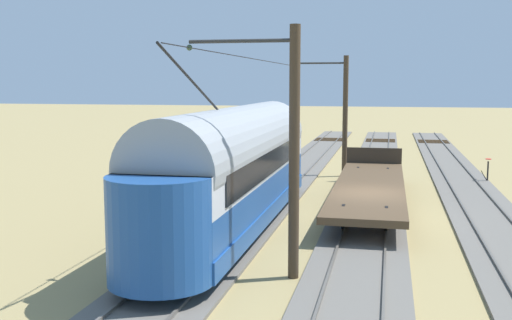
# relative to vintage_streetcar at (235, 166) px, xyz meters

# --- Properties ---
(ground_plane) EXTENTS (220.00, 220.00, 0.00)m
(ground_plane) POSITION_rel_vintage_streetcar_xyz_m (-4.45, -2.97, -2.26)
(ground_plane) COLOR #9E8956
(track_streetcar_siding) EXTENTS (2.80, 80.00, 0.18)m
(track_streetcar_siding) POSITION_rel_vintage_streetcar_xyz_m (-8.89, -3.29, -2.20)
(track_streetcar_siding) COLOR #666059
(track_streetcar_siding) RESTS_ON ground
(track_adjacent_siding) EXTENTS (2.80, 80.00, 0.18)m
(track_adjacent_siding) POSITION_rel_vintage_streetcar_xyz_m (-4.45, -3.29, -2.20)
(track_adjacent_siding) COLOR #666059
(track_adjacent_siding) RESTS_ON ground
(track_third_siding) EXTENTS (2.80, 80.00, 0.18)m
(track_third_siding) POSITION_rel_vintage_streetcar_xyz_m (0.00, -3.29, -2.20)
(track_third_siding) COLOR #666059
(track_third_siding) RESTS_ON ground
(vintage_streetcar) EXTENTS (2.65, 16.55, 5.88)m
(vintage_streetcar) POSITION_rel_vintage_streetcar_xyz_m (0.00, 0.00, 0.00)
(vintage_streetcar) COLOR #1E4C93
(vintage_streetcar) RESTS_ON ground
(flatcar_adjacent) EXTENTS (2.80, 13.54, 1.60)m
(flatcar_adjacent) POSITION_rel_vintage_streetcar_xyz_m (-4.45, -5.21, -1.40)
(flatcar_adjacent) COLOR brown
(flatcar_adjacent) RESTS_ON ground
(catenary_pole_foreground) EXTENTS (3.02, 0.28, 6.59)m
(catenary_pole_foreground) POSITION_rel_vintage_streetcar_xyz_m (-2.71, -13.25, 1.21)
(catenary_pole_foreground) COLOR #423323
(catenary_pole_foreground) RESTS_ON ground
(catenary_pole_mid_near) EXTENTS (3.02, 0.28, 6.59)m
(catenary_pole_mid_near) POSITION_rel_vintage_streetcar_xyz_m (-2.71, 4.73, 1.21)
(catenary_pole_mid_near) COLOR #423323
(catenary_pole_mid_near) RESTS_ON ground
(overhead_wire_run) EXTENTS (2.82, 21.98, 0.18)m
(overhead_wire_run) POSITION_rel_vintage_streetcar_xyz_m (-0.11, -4.94, 3.79)
(overhead_wire_run) COLOR black
(overhead_wire_run) RESTS_ON ground
(switch_stand) EXTENTS (0.50, 0.30, 1.24)m
(switch_stand) POSITION_rel_vintage_streetcar_xyz_m (-10.20, -12.70, -1.56)
(switch_stand) COLOR black
(switch_stand) RESTS_ON ground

